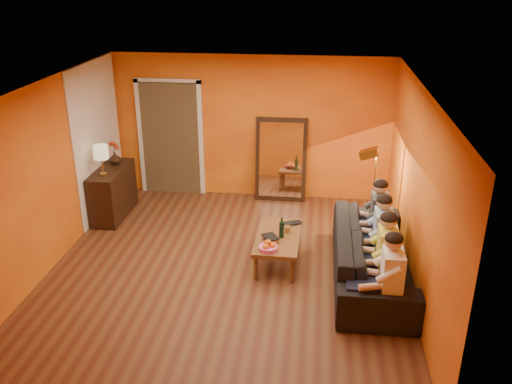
# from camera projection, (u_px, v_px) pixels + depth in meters

# --- Properties ---
(room_shell) EXTENTS (5.00, 5.50, 2.60)m
(room_shell) POSITION_uv_depth(u_px,v_px,m) (230.00, 175.00, 7.57)
(room_shell) COLOR brown
(room_shell) RESTS_ON ground
(white_accent) EXTENTS (0.02, 1.90, 2.58)m
(white_accent) POSITION_uv_depth(u_px,v_px,m) (98.00, 139.00, 9.11)
(white_accent) COLOR white
(white_accent) RESTS_ON wall_left
(doorway_recess) EXTENTS (1.06, 0.30, 2.10)m
(doorway_recess) POSITION_uv_depth(u_px,v_px,m) (172.00, 137.00, 10.09)
(doorway_recess) COLOR #3F2D19
(doorway_recess) RESTS_ON floor
(door_jamb_left) EXTENTS (0.08, 0.06, 2.20)m
(door_jamb_left) POSITION_uv_depth(u_px,v_px,m) (141.00, 138.00, 10.04)
(door_jamb_left) COLOR white
(door_jamb_left) RESTS_ON wall_back
(door_jamb_right) EXTENTS (0.08, 0.06, 2.20)m
(door_jamb_right) POSITION_uv_depth(u_px,v_px,m) (201.00, 140.00, 9.91)
(door_jamb_right) COLOR white
(door_jamb_right) RESTS_ON wall_back
(door_header) EXTENTS (1.22, 0.06, 0.08)m
(door_header) POSITION_uv_depth(u_px,v_px,m) (167.00, 81.00, 9.56)
(door_header) COLOR white
(door_header) RESTS_ON wall_back
(mirror_frame) EXTENTS (0.92, 0.27, 1.51)m
(mirror_frame) POSITION_uv_depth(u_px,v_px,m) (281.00, 159.00, 9.79)
(mirror_frame) COLOR black
(mirror_frame) RESTS_ON floor
(mirror_glass) EXTENTS (0.78, 0.21, 1.35)m
(mirror_glass) POSITION_uv_depth(u_px,v_px,m) (281.00, 160.00, 9.75)
(mirror_glass) COLOR white
(mirror_glass) RESTS_ON mirror_frame
(sideboard) EXTENTS (0.44, 1.18, 0.85)m
(sideboard) POSITION_uv_depth(u_px,v_px,m) (113.00, 192.00, 9.24)
(sideboard) COLOR black
(sideboard) RESTS_ON floor
(table_lamp) EXTENTS (0.24, 0.24, 0.51)m
(table_lamp) POSITION_uv_depth(u_px,v_px,m) (102.00, 161.00, 8.70)
(table_lamp) COLOR beige
(table_lamp) RESTS_ON sideboard
(sofa) EXTENTS (2.55, 1.00, 0.75)m
(sofa) POSITION_uv_depth(u_px,v_px,m) (372.00, 255.00, 7.36)
(sofa) COLOR black
(sofa) RESTS_ON floor
(coffee_table) EXTENTS (0.64, 1.23, 0.42)m
(coffee_table) POSITION_uv_depth(u_px,v_px,m) (278.00, 248.00, 7.86)
(coffee_table) COLOR brown
(coffee_table) RESTS_ON floor
(floor_lamp) EXTENTS (0.34, 0.29, 1.44)m
(floor_lamp) POSITION_uv_depth(u_px,v_px,m) (374.00, 194.00, 8.43)
(floor_lamp) COLOR gold
(floor_lamp) RESTS_ON floor
(dog) EXTENTS (0.47, 0.59, 0.61)m
(dog) POSITION_uv_depth(u_px,v_px,m) (352.00, 262.00, 7.31)
(dog) COLOR #8E5C40
(dog) RESTS_ON floor
(person_far_left) EXTENTS (0.70, 0.44, 1.22)m
(person_far_left) POSITION_uv_depth(u_px,v_px,m) (391.00, 280.00, 6.33)
(person_far_left) COLOR silver
(person_far_left) RESTS_ON sofa
(person_mid_left) EXTENTS (0.70, 0.44, 1.22)m
(person_mid_left) POSITION_uv_depth(u_px,v_px,m) (387.00, 256.00, 6.84)
(person_mid_left) COLOR #D4D046
(person_mid_left) RESTS_ON sofa
(person_mid_right) EXTENTS (0.70, 0.44, 1.22)m
(person_mid_right) POSITION_uv_depth(u_px,v_px,m) (382.00, 236.00, 7.34)
(person_mid_right) COLOR #87A8D1
(person_mid_right) RESTS_ON sofa
(person_far_right) EXTENTS (0.70, 0.44, 1.22)m
(person_far_right) POSITION_uv_depth(u_px,v_px,m) (379.00, 219.00, 7.85)
(person_far_right) COLOR #2D2E32
(person_far_right) RESTS_ON sofa
(fruit_bowl) EXTENTS (0.26, 0.26, 0.16)m
(fruit_bowl) POSITION_uv_depth(u_px,v_px,m) (268.00, 245.00, 7.35)
(fruit_bowl) COLOR #E7518A
(fruit_bowl) RESTS_ON coffee_table
(wine_bottle) EXTENTS (0.07, 0.07, 0.31)m
(wine_bottle) POSITION_uv_depth(u_px,v_px,m) (282.00, 227.00, 7.67)
(wine_bottle) COLOR black
(wine_bottle) RESTS_ON coffee_table
(tumbler) EXTENTS (0.13, 0.13, 0.09)m
(tumbler) POSITION_uv_depth(u_px,v_px,m) (287.00, 229.00, 7.86)
(tumbler) COLOR #B27F3F
(tumbler) RESTS_ON coffee_table
(laptop) EXTENTS (0.38, 0.32, 0.03)m
(laptop) POSITION_uv_depth(u_px,v_px,m) (292.00, 225.00, 8.08)
(laptop) COLOR black
(laptop) RESTS_ON coffee_table
(book_lower) EXTENTS (0.19, 0.25, 0.02)m
(book_lower) POSITION_uv_depth(u_px,v_px,m) (264.00, 240.00, 7.61)
(book_lower) COLOR black
(book_lower) RESTS_ON coffee_table
(book_mid) EXTENTS (0.18, 0.24, 0.02)m
(book_mid) POSITION_uv_depth(u_px,v_px,m) (265.00, 239.00, 7.61)
(book_mid) COLOR #A52B12
(book_mid) RESTS_ON book_lower
(book_upper) EXTENTS (0.28, 0.31, 0.02)m
(book_upper) POSITION_uv_depth(u_px,v_px,m) (264.00, 238.00, 7.59)
(book_upper) COLOR black
(book_upper) RESTS_ON book_mid
(vase) EXTENTS (0.20, 0.20, 0.21)m
(vase) POSITION_uv_depth(u_px,v_px,m) (115.00, 158.00, 9.26)
(vase) COLOR black
(vase) RESTS_ON sideboard
(flowers) EXTENTS (0.17, 0.17, 0.42)m
(flowers) POSITION_uv_depth(u_px,v_px,m) (114.00, 146.00, 9.17)
(flowers) COLOR #A52B12
(flowers) RESTS_ON vase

